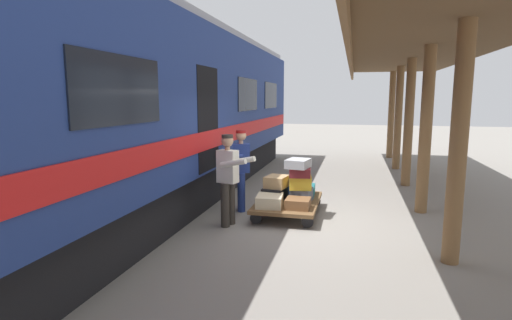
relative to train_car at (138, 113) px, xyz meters
name	(u,v)px	position (x,y,z in m)	size (l,w,h in m)	color
ground_plane	(307,223)	(-3.44, 0.00, -2.06)	(60.00, 60.00, 0.00)	gray
platform_canopy	(441,44)	(-5.61, 0.00, 1.18)	(3.20, 19.63, 3.56)	brown
train_car	(138,113)	(0.00, 0.00, 0.00)	(3.03, 17.15, 4.00)	navy
luggage_cart	(288,203)	(-3.00, -0.52, -1.81)	(1.22, 1.92, 0.29)	brown
suitcase_slate_roller	(302,195)	(-3.27, -0.52, -1.64)	(0.37, 0.49, 0.27)	#4C515B
suitcase_navy_fabric	(280,189)	(-2.72, -1.05, -1.67)	(0.42, 0.50, 0.19)	navy
suitcase_teal_softside	(305,190)	(-3.27, -1.05, -1.66)	(0.41, 0.64, 0.21)	#1E666B
suitcase_black_hardshell	(275,193)	(-2.72, -0.52, -1.64)	(0.41, 0.60, 0.26)	black
suitcase_brown_leather	(298,203)	(-3.27, 0.01, -1.68)	(0.45, 0.45, 0.19)	brown
suitcase_cream_canvas	(270,201)	(-2.72, 0.01, -1.66)	(0.49, 0.59, 0.22)	beige
suitcase_yellow_case	(300,182)	(-3.25, -0.49, -1.37)	(0.43, 0.40, 0.26)	gold
suitcase_maroon_trunk	(300,172)	(-3.24, -0.45, -1.15)	(0.41, 0.47, 0.18)	maroon
suitcase_tan_vintage	(277,182)	(-2.76, -0.53, -1.39)	(0.40, 0.50, 0.23)	tan
suitcase_gray_aluminum	(298,163)	(-3.20, -0.42, -0.98)	(0.41, 0.52, 0.17)	#9EA0A5
suitcase_burgundy_valise	(279,180)	(-2.70, -1.08, -1.48)	(0.33, 0.45, 0.19)	maroon
porter_in_overalls	(240,167)	(-1.97, -0.59, -1.14)	(0.73, 0.56, 1.70)	navy
porter_by_door	(229,177)	(-2.05, 0.46, -1.14)	(0.72, 0.54, 1.70)	#332D28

